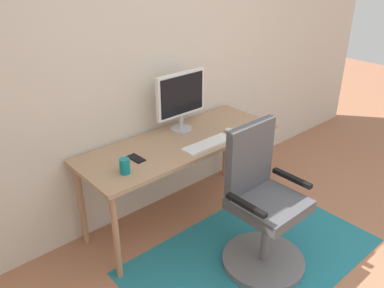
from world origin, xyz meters
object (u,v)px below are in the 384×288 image
monitor (181,97)px  keyboard (208,144)px  office_chair (262,215)px  desk (181,149)px  computer_mouse (230,131)px  cell_phone (136,158)px  coffee_cup (125,166)px

monitor → keyboard: (-0.03, -0.36, -0.27)m
office_chair → keyboard: bearing=86.5°
monitor → keyboard: size_ratio=1.12×
monitor → office_chair: 1.11m
desk → computer_mouse: bearing=-20.0°
keyboard → cell_phone: (-0.54, 0.18, -0.00)m
desk → cell_phone: size_ratio=11.79×
coffee_cup → cell_phone: (0.16, 0.11, -0.05)m
keyboard → coffee_cup: 0.70m
desk → coffee_cup: 0.61m
desk → keyboard: bearing=-60.1°
monitor → coffee_cup: monitor is taller
keyboard → cell_phone: keyboard is taller
desk → office_chair: 0.82m
cell_phone → monitor: bearing=14.6°
monitor → keyboard: monitor is taller
office_chair → coffee_cup: bearing=135.5°
computer_mouse → desk: bearing=160.0°
monitor → computer_mouse: (0.26, -0.31, -0.27)m
keyboard → office_chair: office_chair is taller
desk → monitor: size_ratio=3.42×
monitor → computer_mouse: 0.48m
monitor → office_chair: size_ratio=0.46×
monitor → office_chair: bearing=-93.8°
cell_phone → office_chair: 0.97m
coffee_cup → cell_phone: 0.21m
computer_mouse → office_chair: (-0.32, -0.63, -0.33)m
cell_phone → office_chair: (0.51, -0.76, -0.32)m
cell_phone → desk: bearing=-0.5°
monitor → coffee_cup: size_ratio=4.54×
coffee_cup → office_chair: size_ratio=0.10×
cell_phone → coffee_cup: bearing=-148.0°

